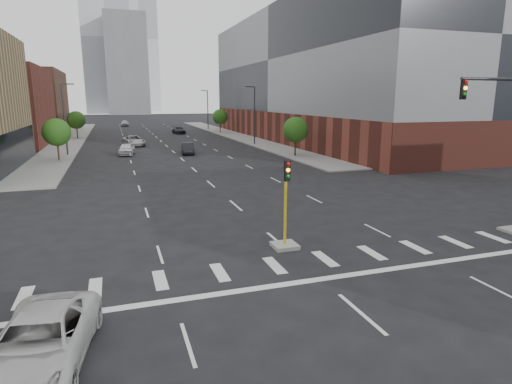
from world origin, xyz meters
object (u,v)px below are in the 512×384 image
car_distant (125,123)px  car_deep_right (179,130)px  car_near_left (126,149)px  median_traffic_signal (285,229)px  car_far_left (134,141)px  parked_minivan (40,342)px  car_mid_right (188,148)px

car_distant → car_deep_right: bearing=-68.3°
car_near_left → median_traffic_signal: bearing=-72.6°
car_far_left → car_distant: bearing=80.5°
car_far_left → parked_minivan: 57.57m
car_distant → parked_minivan: size_ratio=0.89×
car_deep_right → median_traffic_signal: bearing=-98.3°
parked_minivan → car_mid_right: bearing=84.2°
median_traffic_signal → car_deep_right: 72.10m
car_far_left → car_distant: car_distant is taller
car_far_left → parked_minivan: (-5.20, -57.34, -0.06)m
median_traffic_signal → car_distant: size_ratio=0.93×
car_near_left → car_mid_right: bearing=-2.6°
car_mid_right → parked_minivan: 46.21m
car_deep_right → parked_minivan: parked_minivan is taller
car_mid_right → car_deep_right: bearing=90.0°
car_near_left → car_deep_right: car_near_left is taller
median_traffic_signal → parked_minivan: bearing=-145.8°
car_near_left → parked_minivan: bearing=-86.2°
car_near_left → car_far_left: 11.17m
car_far_left → car_distant: 50.00m
car_distant → parked_minivan: 107.47m
car_near_left → car_mid_right: (7.74, -1.51, -0.03)m
car_mid_right → median_traffic_signal: bearing=-85.9°
car_deep_right → car_far_left: bearing=-119.3°
median_traffic_signal → car_distant: (-4.70, 100.54, -0.17)m
median_traffic_signal → car_near_left: 39.96m
car_near_left → car_deep_right: size_ratio=0.90×
median_traffic_signal → car_deep_right: bearing=85.8°
car_near_left → car_far_left: bearing=91.0°
median_traffic_signal → car_mid_right: (1.50, 37.96, -0.22)m
car_mid_right → car_far_left: 14.07m
car_deep_right → car_near_left: bearing=-113.6°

